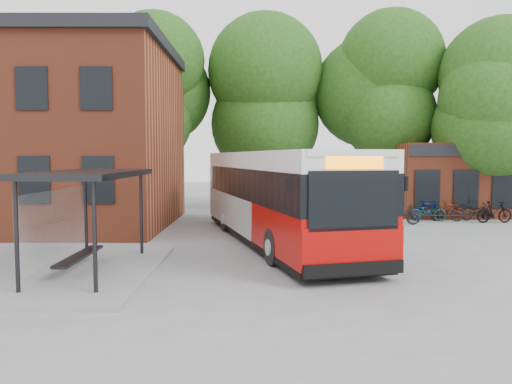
{
  "coord_description": "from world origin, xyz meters",
  "views": [
    {
      "loc": [
        0.1,
        -14.73,
        3.25
      ],
      "look_at": [
        0.13,
        3.13,
        2.0
      ],
      "focal_mm": 35.0,
      "sensor_mm": 36.0,
      "label": 1
    }
  ],
  "objects_px": {
    "bicycle_4": "(446,213)",
    "bicycle_1": "(402,213)",
    "city_bus": "(276,197)",
    "bicycle_7": "(494,212)",
    "bus_shelter": "(89,222)",
    "bicycle_2": "(428,212)",
    "bicycle_3": "(429,210)",
    "bicycle_6": "(477,211)",
    "bicycle_5": "(450,211)",
    "bicycle_0": "(400,215)"
  },
  "relations": [
    {
      "from": "bicycle_4",
      "to": "bicycle_5",
      "type": "bearing_deg",
      "value": -32.66
    },
    {
      "from": "bus_shelter",
      "to": "bicycle_7",
      "type": "xyz_separation_m",
      "value": [
        16.44,
        10.78,
        -0.91
      ]
    },
    {
      "from": "bus_shelter",
      "to": "bicycle_3",
      "type": "bearing_deg",
      "value": 41.23
    },
    {
      "from": "bicycle_0",
      "to": "bicycle_3",
      "type": "distance_m",
      "value": 2.63
    },
    {
      "from": "bicycle_0",
      "to": "bicycle_2",
      "type": "relative_size",
      "value": 0.97
    },
    {
      "from": "bicycle_3",
      "to": "bicycle_5",
      "type": "relative_size",
      "value": 1.04
    },
    {
      "from": "bicycle_6",
      "to": "bicycle_3",
      "type": "bearing_deg",
      "value": 73.73
    },
    {
      "from": "bicycle_4",
      "to": "bicycle_5",
      "type": "relative_size",
      "value": 0.97
    },
    {
      "from": "city_bus",
      "to": "bicycle_5",
      "type": "relative_size",
      "value": 8.19
    },
    {
      "from": "bicycle_5",
      "to": "bicycle_7",
      "type": "xyz_separation_m",
      "value": [
        1.84,
        -0.94,
        0.05
      ]
    },
    {
      "from": "city_bus",
      "to": "bicycle_5",
      "type": "bearing_deg",
      "value": 20.84
    },
    {
      "from": "bicycle_4",
      "to": "bicycle_1",
      "type": "bearing_deg",
      "value": 123.37
    },
    {
      "from": "bicycle_3",
      "to": "bicycle_4",
      "type": "height_order",
      "value": "bicycle_3"
    },
    {
      "from": "city_bus",
      "to": "bicycle_5",
      "type": "distance_m",
      "value": 11.4
    },
    {
      "from": "bicycle_3",
      "to": "bicycle_5",
      "type": "distance_m",
      "value": 1.03
    },
    {
      "from": "bicycle_2",
      "to": "bicycle_7",
      "type": "distance_m",
      "value": 3.13
    },
    {
      "from": "city_bus",
      "to": "bicycle_3",
      "type": "relative_size",
      "value": 7.88
    },
    {
      "from": "city_bus",
      "to": "bicycle_1",
      "type": "bearing_deg",
      "value": 24.99
    },
    {
      "from": "bicycle_4",
      "to": "bicycle_5",
      "type": "xyz_separation_m",
      "value": [
        0.3,
        0.3,
        0.08
      ]
    },
    {
      "from": "bicycle_2",
      "to": "bicycle_4",
      "type": "bearing_deg",
      "value": -90.85
    },
    {
      "from": "city_bus",
      "to": "bicycle_4",
      "type": "distance_m",
      "value": 10.99
    },
    {
      "from": "bicycle_2",
      "to": "bus_shelter",
      "type": "bearing_deg",
      "value": 134.66
    },
    {
      "from": "bicycle_0",
      "to": "bicycle_7",
      "type": "height_order",
      "value": "bicycle_7"
    },
    {
      "from": "bicycle_1",
      "to": "bicycle_7",
      "type": "relative_size",
      "value": 0.93
    },
    {
      "from": "bicycle_1",
      "to": "bus_shelter",
      "type": "bearing_deg",
      "value": 154.55
    },
    {
      "from": "bicycle_1",
      "to": "bicycle_3",
      "type": "distance_m",
      "value": 2.29
    },
    {
      "from": "bicycle_5",
      "to": "bicycle_7",
      "type": "height_order",
      "value": "bicycle_7"
    },
    {
      "from": "bicycle_0",
      "to": "bicycle_1",
      "type": "distance_m",
      "value": 0.36
    },
    {
      "from": "bicycle_3",
      "to": "bicycle_4",
      "type": "distance_m",
      "value": 0.87
    },
    {
      "from": "bicycle_4",
      "to": "bicycle_7",
      "type": "bearing_deg",
      "value": -94.1
    },
    {
      "from": "bicycle_3",
      "to": "bicycle_4",
      "type": "relative_size",
      "value": 1.07
    },
    {
      "from": "bicycle_2",
      "to": "bicycle_3",
      "type": "relative_size",
      "value": 1.06
    },
    {
      "from": "bicycle_6",
      "to": "bicycle_7",
      "type": "distance_m",
      "value": 1.06
    },
    {
      "from": "bus_shelter",
      "to": "bicycle_2",
      "type": "height_order",
      "value": "bus_shelter"
    },
    {
      "from": "city_bus",
      "to": "bicycle_7",
      "type": "distance_m",
      "value": 12.48
    },
    {
      "from": "bicycle_2",
      "to": "bicycle_7",
      "type": "bearing_deg",
      "value": -99.12
    },
    {
      "from": "bicycle_3",
      "to": "bicycle_5",
      "type": "xyz_separation_m",
      "value": [
        1.02,
        -0.18,
        -0.02
      ]
    },
    {
      "from": "bicycle_0",
      "to": "bicycle_6",
      "type": "distance_m",
      "value": 4.68
    },
    {
      "from": "bicycle_5",
      "to": "bicycle_3",
      "type": "bearing_deg",
      "value": 68.53
    },
    {
      "from": "city_bus",
      "to": "bicycle_1",
      "type": "xyz_separation_m",
      "value": [
        6.42,
        5.32,
        -1.21
      ]
    },
    {
      "from": "city_bus",
      "to": "bicycle_2",
      "type": "bearing_deg",
      "value": 23.74
    },
    {
      "from": "bicycle_6",
      "to": "bicycle_5",
      "type": "bearing_deg",
      "value": 78.4
    },
    {
      "from": "bicycle_1",
      "to": "bicycle_4",
      "type": "relative_size",
      "value": 1.06
    },
    {
      "from": "bicycle_3",
      "to": "bicycle_0",
      "type": "bearing_deg",
      "value": 131.02
    },
    {
      "from": "bicycle_0",
      "to": "bicycle_6",
      "type": "bearing_deg",
      "value": -64.53
    },
    {
      "from": "bicycle_7",
      "to": "bicycle_4",
      "type": "bearing_deg",
      "value": 68.72
    },
    {
      "from": "bus_shelter",
      "to": "city_bus",
      "type": "height_order",
      "value": "city_bus"
    },
    {
      "from": "bicycle_2",
      "to": "bicycle_6",
      "type": "relative_size",
      "value": 1.02
    },
    {
      "from": "bicycle_0",
      "to": "bicycle_2",
      "type": "bearing_deg",
      "value": -47.51
    },
    {
      "from": "bicycle_1",
      "to": "bicycle_3",
      "type": "height_order",
      "value": "bicycle_3"
    }
  ]
}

